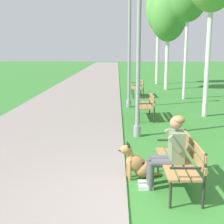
{
  "coord_description": "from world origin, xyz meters",
  "views": [
    {
      "loc": [
        -0.57,
        -4.12,
        2.29
      ],
      "look_at": [
        -0.68,
        2.67,
        0.9
      ],
      "focal_mm": 48.46,
      "sensor_mm": 36.0,
      "label": 1
    }
  ],
  "objects_px": {
    "person_seated_on_near_bench": "(170,149)",
    "birch_tree_fifth": "(169,15)",
    "lamp_post_near": "(139,54)",
    "birch_tree_sixth": "(159,8)",
    "park_bench_far": "(138,86)",
    "dog_shepherd": "(138,164)",
    "lamp_post_mid": "(129,49)",
    "park_bench_near": "(182,159)",
    "park_bench_mid": "(147,104)"
  },
  "relations": [
    {
      "from": "lamp_post_mid",
      "to": "birch_tree_fifth",
      "type": "xyz_separation_m",
      "value": [
        2.44,
        5.8,
        1.9
      ]
    },
    {
      "from": "person_seated_on_near_bench",
      "to": "birch_tree_sixth",
      "type": "height_order",
      "value": "birch_tree_sixth"
    },
    {
      "from": "person_seated_on_near_bench",
      "to": "dog_shepherd",
      "type": "relative_size",
      "value": 1.52
    },
    {
      "from": "park_bench_near",
      "to": "birch_tree_sixth",
      "type": "xyz_separation_m",
      "value": [
        1.66,
        16.19,
        4.5
      ]
    },
    {
      "from": "park_bench_mid",
      "to": "person_seated_on_near_bench",
      "type": "height_order",
      "value": "person_seated_on_near_bench"
    },
    {
      "from": "park_bench_far",
      "to": "birch_tree_sixth",
      "type": "height_order",
      "value": "birch_tree_sixth"
    },
    {
      "from": "park_bench_far",
      "to": "dog_shepherd",
      "type": "height_order",
      "value": "park_bench_far"
    },
    {
      "from": "lamp_post_mid",
      "to": "birch_tree_sixth",
      "type": "xyz_separation_m",
      "value": [
        2.27,
        8.77,
        2.66
      ]
    },
    {
      "from": "person_seated_on_near_bench",
      "to": "lamp_post_near",
      "type": "distance_m",
      "value": 3.48
    },
    {
      "from": "park_bench_mid",
      "to": "lamp_post_near",
      "type": "xyz_separation_m",
      "value": [
        -0.46,
        -2.22,
        1.68
      ]
    },
    {
      "from": "lamp_post_near",
      "to": "park_bench_far",
      "type": "bearing_deg",
      "value": 85.81
    },
    {
      "from": "person_seated_on_near_bench",
      "to": "dog_shepherd",
      "type": "height_order",
      "value": "person_seated_on_near_bench"
    },
    {
      "from": "park_bench_near",
      "to": "park_bench_far",
      "type": "distance_m",
      "value": 10.38
    },
    {
      "from": "person_seated_on_near_bench",
      "to": "birch_tree_fifth",
      "type": "bearing_deg",
      "value": 81.19
    },
    {
      "from": "park_bench_near",
      "to": "person_seated_on_near_bench",
      "type": "bearing_deg",
      "value": 176.9
    },
    {
      "from": "lamp_post_mid",
      "to": "dog_shepherd",
      "type": "bearing_deg",
      "value": -90.75
    },
    {
      "from": "park_bench_far",
      "to": "lamp_post_mid",
      "type": "distance_m",
      "value": 3.54
    },
    {
      "from": "lamp_post_mid",
      "to": "birch_tree_sixth",
      "type": "distance_m",
      "value": 9.44
    },
    {
      "from": "park_bench_far",
      "to": "birch_tree_sixth",
      "type": "xyz_separation_m",
      "value": [
        1.67,
        5.8,
        4.5
      ]
    },
    {
      "from": "person_seated_on_near_bench",
      "to": "park_bench_far",
      "type": "bearing_deg",
      "value": 88.88
    },
    {
      "from": "lamp_post_mid",
      "to": "lamp_post_near",
      "type": "bearing_deg",
      "value": -89.1
    },
    {
      "from": "park_bench_far",
      "to": "lamp_post_near",
      "type": "height_order",
      "value": "lamp_post_near"
    },
    {
      "from": "park_bench_far",
      "to": "birch_tree_fifth",
      "type": "height_order",
      "value": "birch_tree_fifth"
    },
    {
      "from": "person_seated_on_near_bench",
      "to": "lamp_post_mid",
      "type": "relative_size",
      "value": 0.27
    },
    {
      "from": "park_bench_mid",
      "to": "lamp_post_mid",
      "type": "relative_size",
      "value": 0.33
    },
    {
      "from": "park_bench_mid",
      "to": "birch_tree_fifth",
      "type": "height_order",
      "value": "birch_tree_fifth"
    },
    {
      "from": "dog_shepherd",
      "to": "birch_tree_fifth",
      "type": "bearing_deg",
      "value": 78.82
    },
    {
      "from": "birch_tree_sixth",
      "to": "lamp_post_near",
      "type": "bearing_deg",
      "value": -99.56
    },
    {
      "from": "person_seated_on_near_bench",
      "to": "birch_tree_fifth",
      "type": "xyz_separation_m",
      "value": [
        2.05,
        13.21,
        3.57
      ]
    },
    {
      "from": "birch_tree_fifth",
      "to": "birch_tree_sixth",
      "type": "height_order",
      "value": "birch_tree_sixth"
    },
    {
      "from": "dog_shepherd",
      "to": "lamp_post_mid",
      "type": "distance_m",
      "value": 7.34
    },
    {
      "from": "park_bench_mid",
      "to": "birch_tree_sixth",
      "type": "relative_size",
      "value": 0.23
    },
    {
      "from": "birch_tree_fifth",
      "to": "lamp_post_near",
      "type": "bearing_deg",
      "value": -103.25
    },
    {
      "from": "park_bench_far",
      "to": "dog_shepherd",
      "type": "xyz_separation_m",
      "value": [
        -0.69,
        -10.0,
        -0.25
      ]
    },
    {
      "from": "park_bench_far",
      "to": "park_bench_near",
      "type": "bearing_deg",
      "value": -89.98
    },
    {
      "from": "dog_shepherd",
      "to": "lamp_post_mid",
      "type": "bearing_deg",
      "value": 89.25
    },
    {
      "from": "dog_shepherd",
      "to": "lamp_post_near",
      "type": "distance_m",
      "value": 3.36
    },
    {
      "from": "park_bench_far",
      "to": "birch_tree_fifth",
      "type": "xyz_separation_m",
      "value": [
        1.85,
        2.83,
        3.74
      ]
    },
    {
      "from": "birch_tree_sixth",
      "to": "park_bench_near",
      "type": "bearing_deg",
      "value": -95.87
    },
    {
      "from": "dog_shepherd",
      "to": "lamp_post_near",
      "type": "bearing_deg",
      "value": 86.66
    },
    {
      "from": "park_bench_near",
      "to": "birch_tree_sixth",
      "type": "bearing_deg",
      "value": 84.13
    },
    {
      "from": "park_bench_near",
      "to": "lamp_post_near",
      "type": "xyz_separation_m",
      "value": [
        -0.54,
        3.12,
        1.68
      ]
    },
    {
      "from": "park_bench_near",
      "to": "lamp_post_near",
      "type": "bearing_deg",
      "value": 99.75
    },
    {
      "from": "lamp_post_near",
      "to": "birch_tree_fifth",
      "type": "height_order",
      "value": "birch_tree_fifth"
    },
    {
      "from": "person_seated_on_near_bench",
      "to": "lamp_post_near",
      "type": "height_order",
      "value": "lamp_post_near"
    },
    {
      "from": "person_seated_on_near_bench",
      "to": "birch_tree_fifth",
      "type": "relative_size",
      "value": 0.22
    },
    {
      "from": "park_bench_near",
      "to": "birch_tree_sixth",
      "type": "relative_size",
      "value": 0.23
    },
    {
      "from": "dog_shepherd",
      "to": "lamp_post_mid",
      "type": "relative_size",
      "value": 0.18
    },
    {
      "from": "park_bench_far",
      "to": "birch_tree_fifth",
      "type": "relative_size",
      "value": 0.26
    },
    {
      "from": "park_bench_far",
      "to": "dog_shepherd",
      "type": "relative_size",
      "value": 1.83
    }
  ]
}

